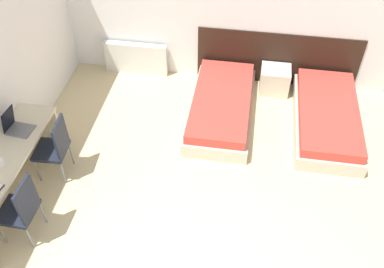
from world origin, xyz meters
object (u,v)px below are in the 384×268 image
at_px(bed_near_window, 221,107).
at_px(laptop, 16,126).
at_px(bed_near_door, 327,118).
at_px(chair_near_laptop, 55,146).
at_px(nightstand, 275,80).
at_px(chair_near_notebook, 21,208).

distance_m(bed_near_window, laptop, 2.93).
distance_m(bed_near_door, chair_near_laptop, 3.90).
height_order(bed_near_door, nightstand, nightstand).
height_order(bed_near_window, bed_near_door, same).
relative_size(chair_near_laptop, laptop, 2.80).
bearing_deg(bed_near_window, laptop, -148.64).
relative_size(bed_near_window, bed_near_door, 1.00).
relative_size(bed_near_window, chair_near_laptop, 2.09).
distance_m(bed_near_window, nightstand, 1.11).
relative_size(bed_near_door, chair_near_laptop, 2.09).
height_order(nightstand, laptop, laptop).
bearing_deg(bed_near_window, chair_near_notebook, -128.98).
bearing_deg(bed_near_window, bed_near_door, 0.00).
bearing_deg(bed_near_door, chair_near_notebook, -145.38).
xyz_separation_m(bed_near_window, bed_near_door, (1.58, 0.00, 0.00)).
bearing_deg(chair_near_laptop, nightstand, 35.90).
distance_m(nightstand, chair_near_laptop, 3.62).
distance_m(bed_near_door, laptop, 4.35).
height_order(bed_near_window, nightstand, nightstand).
relative_size(bed_near_door, laptop, 5.86).
distance_m(nightstand, chair_near_notebook, 4.30).
bearing_deg(laptop, chair_near_notebook, -60.66).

